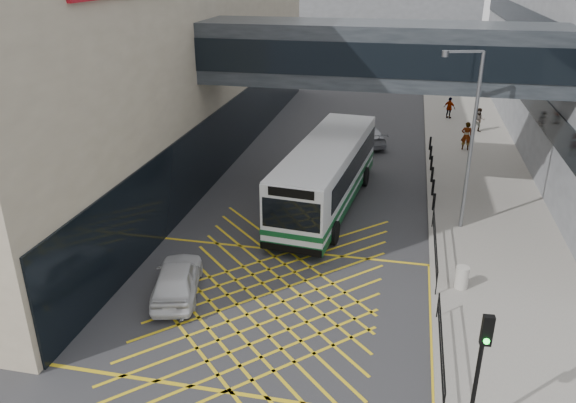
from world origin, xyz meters
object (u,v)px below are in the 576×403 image
Objects in this scene: pedestrian_b at (479,120)px; bus at (327,173)px; car_silver at (366,134)px; traffic_light at (481,359)px; pedestrian_c at (449,108)px; litter_bin at (462,277)px; car_dark at (301,169)px; street_lamp at (469,132)px; car_white at (177,278)px; pedestrian_a at (466,136)px.

bus is at bearing -127.89° from pedestrian_b.
bus is at bearing 61.18° from car_silver.
pedestrian_c is (1.04, 33.54, -1.70)m from traffic_light.
bus is at bearing 131.72° from litter_bin.
bus is at bearing 103.52° from pedestrian_c.
pedestrian_c is at bearing -150.36° from car_silver.
litter_bin is at bearing 140.59° from car_dark.
traffic_light is (6.01, -14.71, 0.88)m from bus.
pedestrian_b is at bearing 66.85° from street_lamp.
bus is 17.73m from pedestrian_b.
pedestrian_c reaches higher than car_dark.
bus reaches higher than car_white.
car_dark is 16.17m from pedestrian_b.
car_silver is (5.46, 20.71, -0.02)m from car_white.
pedestrian_a is at bearing 85.44° from litter_bin.
car_dark is 8.32m from car_silver.
pedestrian_a reaches higher than car_dark.
car_dark is 0.51× the size of street_lamp.
litter_bin is 25.93m from pedestrian_c.
car_dark is 1.08× the size of traffic_light.
litter_bin is (5.17, -18.18, -0.08)m from car_silver.
litter_bin is (8.32, -10.48, -0.06)m from car_dark.
street_lamp reaches higher than pedestrian_a.
pedestrian_b is at bearing -174.95° from car_silver.
car_white is at bearing 149.12° from traffic_light.
car_white reaches higher than car_dark.
litter_bin is at bearing 87.41° from pedestrian_a.
bus is 6.56× the size of pedestrian_a.
car_silver reaches higher than car_dark.
car_silver is 8.87m from pedestrian_b.
pedestrian_c is at bearing 110.79° from pedestrian_b.
traffic_light is at bearing -103.10° from pedestrian_b.
pedestrian_b reaches higher than car_white.
car_silver is 18.91m from litter_bin.
car_dark is at bearing 135.12° from street_lamp.
traffic_light is at bearing 139.16° from car_white.
bus is 11.22m from car_silver.
car_white is 21.42m from car_silver.
car_silver is 14.33m from street_lamp.
car_dark is 17.90m from pedestrian_c.
bus is 15.91m from traffic_light.
street_lamp is at bearing -157.76° from car_white.
car_silver is at bearing -100.08° from car_dark.
traffic_light is (10.33, -5.10, 1.99)m from car_white.
bus is 13.96× the size of litter_bin.
street_lamp reaches higher than pedestrian_c.
pedestrian_c is (11.37, 28.44, 0.29)m from car_white.
car_silver is 26.34m from traffic_light.
car_white reaches higher than litter_bin.
litter_bin is at bearing -106.48° from street_lamp.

